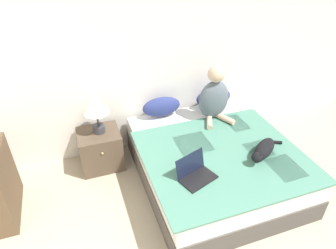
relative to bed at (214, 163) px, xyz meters
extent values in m
cube|color=white|center=(-0.04, 1.03, 1.02)|extent=(5.82, 0.05, 2.55)
cube|color=#4C4742|center=(0.00, 0.01, -0.13)|extent=(1.67, 1.91, 0.27)
cube|color=silver|center=(0.00, 0.01, 0.13)|extent=(1.65, 1.88, 0.24)
cube|color=#4C8470|center=(0.00, -0.18, 0.25)|extent=(1.72, 1.53, 0.02)
cube|color=#3D4784|center=(-0.23, 0.12, 0.26)|extent=(0.39, 0.39, 0.01)
cube|color=#3D4784|center=(0.46, 0.34, 0.26)|extent=(0.23, 0.37, 0.01)
cube|color=#3D4784|center=(0.42, -0.23, 0.26)|extent=(0.26, 0.29, 0.01)
cube|color=#3D4784|center=(0.51, -0.58, 0.26)|extent=(0.30, 0.37, 0.01)
ellipsoid|color=navy|center=(-0.38, 0.83, 0.39)|extent=(0.51, 0.20, 0.26)
ellipsoid|color=navy|center=(0.38, 0.83, 0.39)|extent=(0.51, 0.20, 0.26)
ellipsoid|color=slate|center=(0.24, 0.57, 0.52)|extent=(0.40, 0.22, 0.51)
sphere|color=#DBB293|center=(0.24, 0.57, 0.87)|extent=(0.21, 0.21, 0.21)
cylinder|color=#DBB293|center=(0.13, 0.43, 0.30)|extent=(0.18, 0.28, 0.07)
cylinder|color=#DBB293|center=(0.35, 0.43, 0.30)|extent=(0.18, 0.28, 0.07)
ellipsoid|color=black|center=(0.41, -0.33, 0.35)|extent=(0.42, 0.36, 0.17)
sphere|color=black|center=(0.23, -0.45, 0.37)|extent=(0.11, 0.11, 0.11)
cone|color=black|center=(0.25, -0.47, 0.41)|extent=(0.05, 0.05, 0.05)
cone|color=black|center=(0.22, -0.42, 0.41)|extent=(0.05, 0.05, 0.05)
cylinder|color=black|center=(0.63, -0.18, 0.28)|extent=(0.21, 0.13, 0.04)
cube|color=black|center=(-0.41, -0.45, 0.27)|extent=(0.40, 0.32, 0.02)
cube|color=black|center=(-0.46, -0.33, 0.39)|extent=(0.35, 0.17, 0.21)
cube|color=brown|center=(-1.23, 0.72, -0.01)|extent=(0.51, 0.45, 0.50)
sphere|color=tan|center=(-1.23, 0.49, 0.10)|extent=(0.03, 0.03, 0.03)
cylinder|color=#38383D|center=(-1.21, 0.74, 0.29)|extent=(0.15, 0.15, 0.10)
cylinder|color=#38383D|center=(-1.21, 0.74, 0.43)|extent=(0.02, 0.02, 0.18)
cone|color=white|center=(-1.21, 0.74, 0.64)|extent=(0.30, 0.30, 0.23)
cube|color=brown|center=(-2.31, 0.28, 0.14)|extent=(0.22, 0.73, 0.79)
camera|label=1|loc=(-1.42, -2.39, 2.35)|focal=32.00mm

